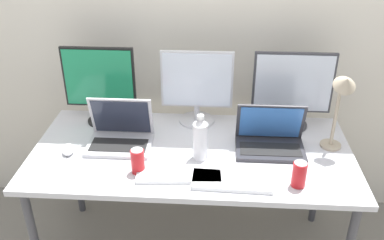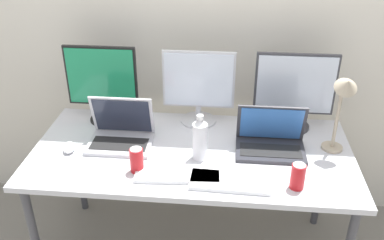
{
  "view_description": "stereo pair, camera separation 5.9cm",
  "coord_description": "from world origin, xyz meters",
  "px_view_note": "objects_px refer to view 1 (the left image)",
  "views": [
    {
      "loc": [
        0.12,
        -1.89,
        1.96
      ],
      "look_at": [
        0.0,
        0.0,
        0.92
      ],
      "focal_mm": 40.0,
      "sensor_mm": 36.0,
      "label": 1
    },
    {
      "loc": [
        0.18,
        -1.88,
        1.96
      ],
      "look_at": [
        0.0,
        0.0,
        0.92
      ],
      "focal_mm": 40.0,
      "sensor_mm": 36.0,
      "label": 2
    }
  ],
  "objects_px": {
    "laptop_secondary": "(270,139)",
    "keyboard_aux": "(232,181)",
    "monitor_left": "(99,83)",
    "soda_can_by_laptop": "(138,161)",
    "monitor_right": "(292,89)",
    "work_desk": "(192,159)",
    "keyboard_main": "(179,174)",
    "monitor_center": "(197,86)",
    "laptop_silver": "(120,134)",
    "desk_lamp": "(342,98)",
    "mouse_by_keyboard": "(68,150)",
    "water_bottle": "(200,139)",
    "soda_can_near_keyboard": "(299,174)"
  },
  "relations": [
    {
      "from": "laptop_secondary",
      "to": "monitor_left",
      "type": "bearing_deg",
      "value": 166.19
    },
    {
      "from": "monitor_center",
      "to": "laptop_silver",
      "type": "distance_m",
      "value": 0.51
    },
    {
      "from": "monitor_center",
      "to": "keyboard_aux",
      "type": "xyz_separation_m",
      "value": [
        0.2,
        -0.59,
        -0.22
      ]
    },
    {
      "from": "mouse_by_keyboard",
      "to": "soda_can_near_keyboard",
      "type": "relative_size",
      "value": 0.87
    },
    {
      "from": "monitor_center",
      "to": "mouse_by_keyboard",
      "type": "bearing_deg",
      "value": -149.63
    },
    {
      "from": "water_bottle",
      "to": "desk_lamp",
      "type": "relative_size",
      "value": 0.54
    },
    {
      "from": "monitor_center",
      "to": "water_bottle",
      "type": "height_order",
      "value": "monitor_center"
    },
    {
      "from": "monitor_right",
      "to": "keyboard_main",
      "type": "distance_m",
      "value": 0.82
    },
    {
      "from": "laptop_silver",
      "to": "keyboard_main",
      "type": "distance_m",
      "value": 0.44
    },
    {
      "from": "water_bottle",
      "to": "laptop_secondary",
      "type": "bearing_deg",
      "value": 17.62
    },
    {
      "from": "work_desk",
      "to": "water_bottle",
      "type": "distance_m",
      "value": 0.19
    },
    {
      "from": "soda_can_near_keyboard",
      "to": "soda_can_by_laptop",
      "type": "bearing_deg",
      "value": 175.54
    },
    {
      "from": "laptop_silver",
      "to": "soda_can_by_laptop",
      "type": "xyz_separation_m",
      "value": [
        0.14,
        -0.25,
        0.0
      ]
    },
    {
      "from": "monitor_center",
      "to": "keyboard_main",
      "type": "xyz_separation_m",
      "value": [
        -0.06,
        -0.55,
        -0.22
      ]
    },
    {
      "from": "laptop_secondary",
      "to": "water_bottle",
      "type": "height_order",
      "value": "water_bottle"
    },
    {
      "from": "soda_can_near_keyboard",
      "to": "work_desk",
      "type": "bearing_deg",
      "value": 152.09
    },
    {
      "from": "monitor_left",
      "to": "soda_can_near_keyboard",
      "type": "xyz_separation_m",
      "value": [
        1.05,
        -0.55,
        -0.19
      ]
    },
    {
      "from": "work_desk",
      "to": "monitor_left",
      "type": "distance_m",
      "value": 0.68
    },
    {
      "from": "laptop_silver",
      "to": "desk_lamp",
      "type": "distance_m",
      "value": 1.15
    },
    {
      "from": "monitor_center",
      "to": "soda_can_near_keyboard",
      "type": "height_order",
      "value": "monitor_center"
    },
    {
      "from": "soda_can_by_laptop",
      "to": "laptop_silver",
      "type": "bearing_deg",
      "value": 118.84
    },
    {
      "from": "water_bottle",
      "to": "desk_lamp",
      "type": "distance_m",
      "value": 0.72
    },
    {
      "from": "monitor_right",
      "to": "mouse_by_keyboard",
      "type": "xyz_separation_m",
      "value": [
        -1.18,
        -0.37,
        -0.21
      ]
    },
    {
      "from": "laptop_silver",
      "to": "keyboard_main",
      "type": "bearing_deg",
      "value": -39.14
    },
    {
      "from": "soda_can_by_laptop",
      "to": "monitor_right",
      "type": "bearing_deg",
      "value": 33.06
    },
    {
      "from": "work_desk",
      "to": "laptop_silver",
      "type": "xyz_separation_m",
      "value": [
        -0.39,
        0.04,
        0.12
      ]
    },
    {
      "from": "keyboard_aux",
      "to": "monitor_left",
      "type": "bearing_deg",
      "value": 145.47
    },
    {
      "from": "water_bottle",
      "to": "keyboard_aux",
      "type": "bearing_deg",
      "value": -52.27
    },
    {
      "from": "laptop_silver",
      "to": "soda_can_near_keyboard",
      "type": "distance_m",
      "value": 0.95
    },
    {
      "from": "mouse_by_keyboard",
      "to": "water_bottle",
      "type": "xyz_separation_m",
      "value": [
        0.69,
        -0.0,
        0.09
      ]
    },
    {
      "from": "laptop_secondary",
      "to": "keyboard_aux",
      "type": "distance_m",
      "value": 0.38
    },
    {
      "from": "laptop_silver",
      "to": "water_bottle",
      "type": "bearing_deg",
      "value": -14.06
    },
    {
      "from": "monitor_right",
      "to": "mouse_by_keyboard",
      "type": "height_order",
      "value": "monitor_right"
    },
    {
      "from": "monitor_right",
      "to": "desk_lamp",
      "type": "xyz_separation_m",
      "value": [
        0.19,
        -0.26,
        0.08
      ]
    },
    {
      "from": "laptop_secondary",
      "to": "soda_can_by_laptop",
      "type": "distance_m",
      "value": 0.7
    },
    {
      "from": "monitor_right",
      "to": "keyboard_main",
      "type": "relative_size",
      "value": 1.1
    },
    {
      "from": "monitor_center",
      "to": "keyboard_aux",
      "type": "bearing_deg",
      "value": -71.46
    },
    {
      "from": "laptop_silver",
      "to": "soda_can_by_laptop",
      "type": "bearing_deg",
      "value": -61.16
    },
    {
      "from": "work_desk",
      "to": "keyboard_aux",
      "type": "distance_m",
      "value": 0.35
    },
    {
      "from": "desk_lamp",
      "to": "keyboard_aux",
      "type": "bearing_deg",
      "value": -149.36
    },
    {
      "from": "keyboard_main",
      "to": "desk_lamp",
      "type": "bearing_deg",
      "value": 16.18
    },
    {
      "from": "work_desk",
      "to": "monitor_right",
      "type": "height_order",
      "value": "monitor_right"
    },
    {
      "from": "laptop_silver",
      "to": "monitor_left",
      "type": "bearing_deg",
      "value": 122.83
    },
    {
      "from": "keyboard_main",
      "to": "soda_can_by_laptop",
      "type": "distance_m",
      "value": 0.21
    },
    {
      "from": "mouse_by_keyboard",
      "to": "soda_can_near_keyboard",
      "type": "bearing_deg",
      "value": -25.48
    },
    {
      "from": "monitor_left",
      "to": "water_bottle",
      "type": "bearing_deg",
      "value": -30.66
    },
    {
      "from": "monitor_center",
      "to": "soda_can_by_laptop",
      "type": "relative_size",
      "value": 3.43
    },
    {
      "from": "keyboard_aux",
      "to": "mouse_by_keyboard",
      "type": "distance_m",
      "value": 0.87
    },
    {
      "from": "soda_can_near_keyboard",
      "to": "monitor_left",
      "type": "bearing_deg",
      "value": 152.34
    },
    {
      "from": "monitor_left",
      "to": "mouse_by_keyboard",
      "type": "distance_m",
      "value": 0.43
    }
  ]
}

